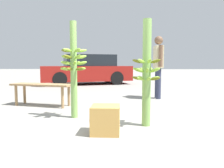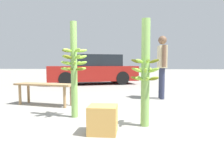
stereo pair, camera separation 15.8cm
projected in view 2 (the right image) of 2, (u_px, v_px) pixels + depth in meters
name	position (u px, v px, depth m)	size (l,w,h in m)	color
ground_plane	(103.00, 126.00, 3.31)	(80.00, 80.00, 0.00)	gray
banana_stalk_left	(74.00, 67.00, 3.78)	(0.47, 0.47, 1.66)	#7AA851
banana_stalk_center	(145.00, 73.00, 3.23)	(0.44, 0.44, 1.59)	#7AA851
vendor_person	(162.00, 62.00, 5.85)	(0.23, 0.66, 1.69)	#2D334C
market_bench	(45.00, 87.00, 4.96)	(1.48, 0.71, 0.50)	#99754C
parked_car	(93.00, 70.00, 10.35)	(4.43, 3.02, 1.38)	maroon
produce_crate	(103.00, 119.00, 2.94)	(0.38, 0.38, 0.38)	#C69347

